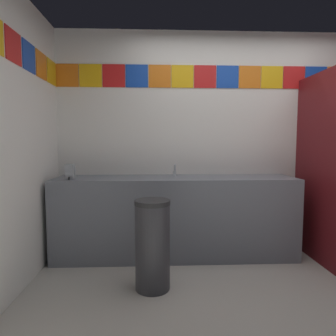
# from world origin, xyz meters

# --- Properties ---
(ground_plane) EXTENTS (9.31, 9.31, 0.00)m
(ground_plane) POSITION_xyz_m (0.00, 0.00, 0.00)
(ground_plane) COLOR #B2ADA3
(wall_back) EXTENTS (4.23, 0.09, 2.55)m
(wall_back) POSITION_xyz_m (0.00, 1.48, 1.28)
(wall_back) COLOR white
(wall_back) RESTS_ON ground_plane
(vanity_counter) EXTENTS (2.61, 0.57, 0.88)m
(vanity_counter) POSITION_xyz_m (-0.76, 1.15, 0.45)
(vanity_counter) COLOR slate
(vanity_counter) RESTS_ON ground_plane
(faucet_center) EXTENTS (0.04, 0.10, 0.14)m
(faucet_center) POSITION_xyz_m (-0.76, 1.24, 0.93)
(faucet_center) COLOR silver
(faucet_center) RESTS_ON vanity_counter
(soap_dispenser) EXTENTS (0.09, 0.09, 0.16)m
(soap_dispenser) POSITION_xyz_m (-1.85, 0.98, 0.96)
(soap_dispenser) COLOR gray
(soap_dispenser) RESTS_ON vanity_counter
(trash_bin) EXTENTS (0.30, 0.30, 0.78)m
(trash_bin) POSITION_xyz_m (-1.01, 0.41, 0.39)
(trash_bin) COLOR #333338
(trash_bin) RESTS_ON ground_plane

